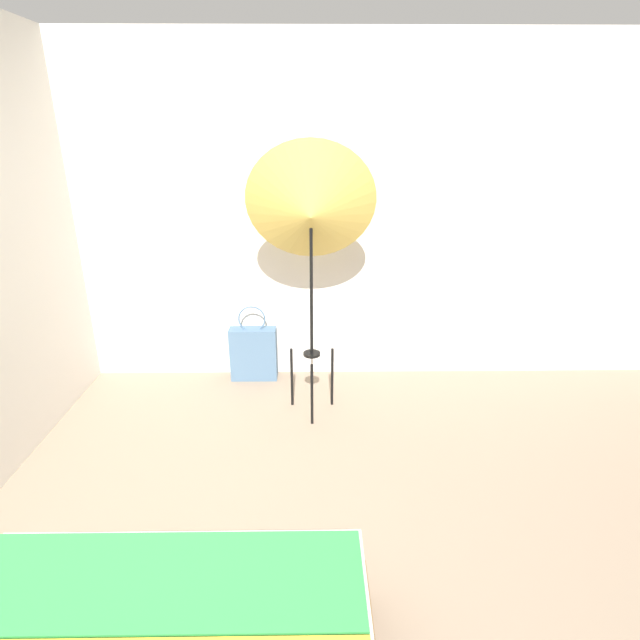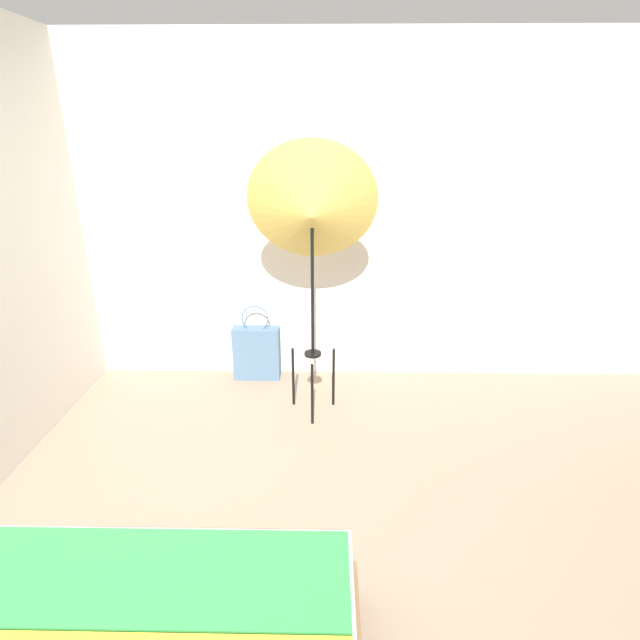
{
  "view_description": "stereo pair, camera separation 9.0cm",
  "coord_description": "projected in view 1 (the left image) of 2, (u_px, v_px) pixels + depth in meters",
  "views": [
    {
      "loc": [
        0.48,
        -1.42,
        1.95
      ],
      "look_at": [
        0.52,
        1.54,
        0.81
      ],
      "focal_mm": 28.0,
      "sensor_mm": 36.0,
      "label": 1
    },
    {
      "loc": [
        0.57,
        -1.42,
        1.95
      ],
      "look_at": [
        0.52,
        1.54,
        0.81
      ],
      "focal_mm": 28.0,
      "sensor_mm": 36.0,
      "label": 2
    }
  ],
  "objects": [
    {
      "name": "wall_back",
      "position": [
        251.0,
        219.0,
        3.82
      ],
      "size": [
        8.0,
        0.05,
        2.6
      ],
      "color": "silver",
      "rests_on": "ground_plane"
    },
    {
      "name": "photo_umbrella",
      "position": [
        311.0,
        211.0,
        3.16
      ],
      "size": [
        0.86,
        0.49,
        1.9
      ],
      "color": "black",
      "rests_on": "ground_plane"
    },
    {
      "name": "tote_bag",
      "position": [
        254.0,
        353.0,
        4.08
      ],
      "size": [
        0.38,
        0.13,
        0.64
      ],
      "color": "slate",
      "rests_on": "ground_plane"
    }
  ]
}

